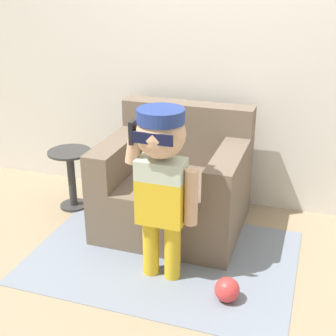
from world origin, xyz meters
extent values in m
plane|color=#998466|center=(0.00, 0.00, 0.00)|extent=(10.00, 10.00, 0.00)
cube|color=silver|center=(0.00, 0.76, 1.30)|extent=(10.00, 0.05, 2.60)
cube|color=#6B5B4C|center=(-0.17, 0.18, 0.20)|extent=(0.98, 0.86, 0.40)
cube|color=#6B5B4C|center=(-0.17, 0.53, 0.63)|extent=(0.98, 0.18, 0.46)
cube|color=#6B5B4C|center=(-0.57, 0.10, 0.53)|extent=(0.18, 0.68, 0.26)
cube|color=#6B5B4C|center=(0.23, 0.10, 0.53)|extent=(0.18, 0.68, 0.26)
cylinder|color=gold|center=(-0.13, -0.41, 0.19)|extent=(0.10, 0.10, 0.38)
cylinder|color=gold|center=(0.01, -0.41, 0.19)|extent=(0.10, 0.10, 0.38)
cube|color=gold|center=(-0.06, -0.41, 0.52)|extent=(0.28, 0.16, 0.28)
cube|color=#B7C6B2|center=(-0.06, -0.41, 0.72)|extent=(0.28, 0.16, 0.12)
sphere|color=tan|center=(-0.06, -0.41, 0.93)|extent=(0.28, 0.28, 0.28)
cylinder|color=navy|center=(-0.06, -0.41, 1.03)|extent=(0.26, 0.26, 0.08)
cube|color=navy|center=(-0.06, -0.28, 1.00)|extent=(0.16, 0.13, 0.01)
cube|color=#0F1433|center=(-0.06, -0.53, 0.94)|extent=(0.22, 0.01, 0.06)
cylinder|color=tan|center=(0.12, -0.41, 0.57)|extent=(0.08, 0.08, 0.34)
cylinder|color=tan|center=(-0.22, -0.41, 0.83)|extent=(0.11, 0.08, 0.20)
cube|color=black|center=(-0.22, -0.43, 0.93)|extent=(0.02, 0.07, 0.13)
cylinder|color=#333333|center=(-1.03, 0.24, 0.01)|extent=(0.22, 0.22, 0.02)
cylinder|color=#333333|center=(-1.03, 0.24, 0.23)|extent=(0.06, 0.06, 0.46)
cylinder|color=#333333|center=(-1.03, 0.24, 0.47)|extent=(0.33, 0.33, 0.02)
cube|color=gray|center=(-0.11, -0.22, 0.00)|extent=(1.71, 1.20, 0.01)
sphere|color=#D13838|center=(0.38, -0.52, 0.07)|extent=(0.15, 0.15, 0.15)
camera|label=1|loc=(0.75, -2.70, 1.75)|focal=50.00mm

